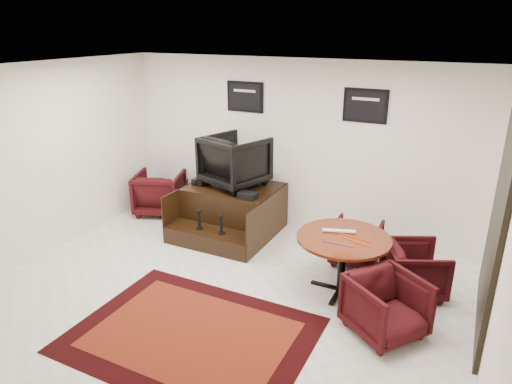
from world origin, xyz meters
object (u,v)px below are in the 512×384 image
armchair_side (160,191)px  table_chair_back (356,241)px  shine_chair (235,158)px  table_chair_window (415,267)px  meeting_table (343,243)px  shine_podium (231,211)px  table_chair_corner (386,304)px

armchair_side → table_chair_back: 3.73m
shine_chair → table_chair_window: 3.23m
shine_chair → meeting_table: 2.50m
armchair_side → table_chair_window: bearing=150.1°
shine_podium → meeting_table: bearing=-24.1°
meeting_table → table_chair_corner: 0.98m
shine_podium → shine_chair: shine_chair is taller
meeting_table → table_chair_corner: bearing=-42.5°
shine_podium → table_chair_back: shine_podium is taller
shine_chair → table_chair_window: bearing=-175.8°
shine_chair → armchair_side: 1.78m
armchair_side → table_chair_window: 4.65m
shine_podium → meeting_table: size_ratio=1.30×
meeting_table → table_chair_corner: size_ratio=1.55×
shine_chair → table_chair_corner: shine_chair is taller
table_chair_back → table_chair_corner: (0.72, -1.48, 0.04)m
table_chair_window → table_chair_corner: (-0.16, -1.01, 0.02)m
shine_chair → table_chair_back: size_ratio=1.36×
armchair_side → table_chair_corner: size_ratio=1.11×
shine_podium → table_chair_corner: size_ratio=2.02×
shine_chair → armchair_side: shine_chair is taller
armchair_side → table_chair_window: armchair_side is taller
shine_podium → shine_chair: size_ratio=1.66×
shine_chair → meeting_table: size_ratio=0.78×
armchair_side → table_chair_back: armchair_side is taller
meeting_table → table_chair_window: size_ratio=1.62×
armchair_side → table_chair_corner: bearing=137.7°
table_chair_back → armchair_side: bearing=-6.4°
table_chair_window → table_chair_corner: bearing=146.1°
table_chair_back → table_chair_window: table_chair_window is taller
table_chair_back → table_chair_corner: bearing=113.5°
shine_podium → table_chair_corner: bearing=-29.3°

